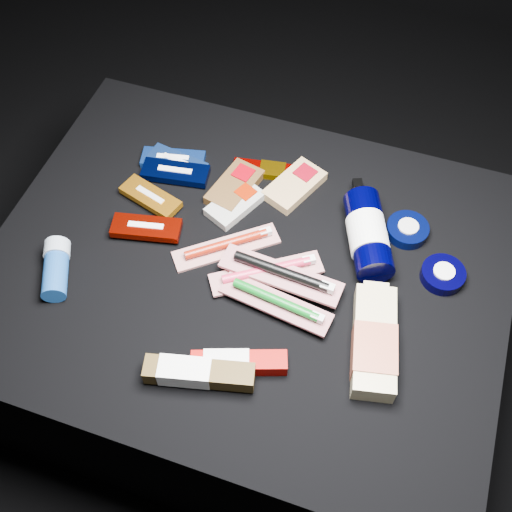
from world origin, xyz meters
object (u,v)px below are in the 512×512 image
(deodorant_stick, at_px, (56,268))
(bodywash_bottle, at_px, (374,343))
(toothpaste_carton_red, at_px, (235,363))
(lotion_bottle, at_px, (368,234))

(deodorant_stick, bearing_deg, bodywash_bottle, -21.01)
(bodywash_bottle, height_order, toothpaste_carton_red, bodywash_bottle)
(bodywash_bottle, distance_m, deodorant_stick, 0.59)
(lotion_bottle, distance_m, toothpaste_carton_red, 0.36)
(bodywash_bottle, bearing_deg, lotion_bottle, 94.70)
(deodorant_stick, height_order, toothpaste_carton_red, deodorant_stick)
(lotion_bottle, relative_size, bodywash_bottle, 1.03)
(bodywash_bottle, bearing_deg, deodorant_stick, 172.07)
(toothpaste_carton_red, bearing_deg, lotion_bottle, 45.38)
(deodorant_stick, distance_m, toothpaste_carton_red, 0.38)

